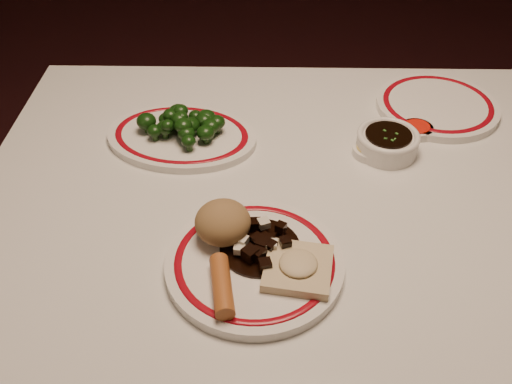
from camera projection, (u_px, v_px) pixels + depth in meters
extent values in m
cube|color=white|center=(311.00, 200.00, 1.02)|extent=(1.20, 0.90, 0.04)
cylinder|color=black|center=(99.00, 205.00, 1.57)|extent=(0.06, 0.06, 0.71)
cylinder|color=black|center=(492.00, 210.00, 1.56)|extent=(0.06, 0.06, 0.71)
cylinder|color=white|center=(255.00, 264.00, 0.87)|extent=(0.28, 0.28, 0.02)
torus|color=maroon|center=(255.00, 260.00, 0.86)|extent=(0.24, 0.24, 0.00)
ellipsoid|color=olive|center=(223.00, 222.00, 0.88)|extent=(0.09, 0.09, 0.06)
cylinder|color=#B2622B|center=(222.00, 286.00, 0.81)|extent=(0.04, 0.11, 0.03)
cube|color=beige|center=(298.00, 268.00, 0.84)|extent=(0.11, 0.11, 0.02)
ellipsoid|color=beige|center=(298.00, 263.00, 0.83)|extent=(0.06, 0.06, 0.02)
cylinder|color=black|center=(260.00, 247.00, 0.88)|extent=(0.13, 0.13, 0.00)
cube|color=black|center=(269.00, 241.00, 0.88)|extent=(0.02, 0.02, 0.02)
cube|color=black|center=(262.00, 245.00, 0.86)|extent=(0.02, 0.02, 0.02)
cube|color=black|center=(270.00, 246.00, 0.86)|extent=(0.02, 0.02, 0.02)
cube|color=black|center=(243.00, 242.00, 0.87)|extent=(0.02, 0.02, 0.02)
cube|color=black|center=(250.00, 254.00, 0.85)|extent=(0.03, 0.03, 0.02)
cube|color=black|center=(265.00, 265.00, 0.83)|extent=(0.02, 0.02, 0.02)
cube|color=black|center=(255.00, 224.00, 0.90)|extent=(0.02, 0.02, 0.02)
cube|color=black|center=(260.00, 244.00, 0.87)|extent=(0.03, 0.03, 0.02)
cube|color=black|center=(285.00, 243.00, 0.86)|extent=(0.02, 0.02, 0.02)
cube|color=black|center=(265.00, 240.00, 0.87)|extent=(0.02, 0.02, 0.02)
cube|color=black|center=(257.00, 240.00, 0.87)|extent=(0.02, 0.02, 0.02)
cube|color=black|center=(258.00, 254.00, 0.85)|extent=(0.03, 0.03, 0.02)
cube|color=black|center=(281.00, 227.00, 0.89)|extent=(0.02, 0.02, 0.01)
cube|color=beige|center=(242.00, 241.00, 0.87)|extent=(0.02, 0.02, 0.01)
cube|color=beige|center=(240.00, 249.00, 0.86)|extent=(0.02, 0.02, 0.01)
cube|color=beige|center=(271.00, 245.00, 0.86)|extent=(0.02, 0.02, 0.01)
cube|color=beige|center=(242.00, 240.00, 0.86)|extent=(0.02, 0.02, 0.01)
cube|color=beige|center=(264.00, 223.00, 0.89)|extent=(0.02, 0.02, 0.01)
torus|color=maroon|center=(181.00, 134.00, 1.12)|extent=(0.30, 0.30, 0.00)
cylinder|color=#23471C|center=(171.00, 128.00, 1.12)|extent=(0.01, 0.01, 0.01)
ellipsoid|color=#11340D|center=(170.00, 122.00, 1.12)|extent=(0.03, 0.03, 0.03)
cylinder|color=#23471C|center=(179.00, 120.00, 1.14)|extent=(0.01, 0.01, 0.01)
ellipsoid|color=#11340D|center=(178.00, 112.00, 1.13)|extent=(0.04, 0.04, 0.03)
cylinder|color=#23471C|center=(166.00, 135.00, 1.10)|extent=(0.01, 0.01, 0.01)
ellipsoid|color=#11340D|center=(165.00, 128.00, 1.09)|extent=(0.03, 0.03, 0.03)
cylinder|color=#23471C|center=(183.00, 129.00, 1.12)|extent=(0.01, 0.01, 0.01)
ellipsoid|color=#11340D|center=(183.00, 123.00, 1.11)|extent=(0.03, 0.03, 0.02)
cylinder|color=#23471C|center=(147.00, 129.00, 1.12)|extent=(0.01, 0.01, 0.01)
ellipsoid|color=#11340D|center=(146.00, 121.00, 1.11)|extent=(0.04, 0.04, 0.03)
cylinder|color=#23471C|center=(189.00, 147.00, 1.07)|extent=(0.01, 0.01, 0.01)
ellipsoid|color=#11340D|center=(189.00, 141.00, 1.06)|extent=(0.03, 0.03, 0.02)
cylinder|color=#23471C|center=(167.00, 126.00, 1.13)|extent=(0.01, 0.01, 0.01)
ellipsoid|color=#11340D|center=(166.00, 119.00, 1.12)|extent=(0.03, 0.03, 0.02)
cylinder|color=#23471C|center=(167.00, 127.00, 1.13)|extent=(0.01, 0.01, 0.01)
ellipsoid|color=#11340D|center=(167.00, 121.00, 1.12)|extent=(0.03, 0.03, 0.02)
cylinder|color=#23471C|center=(187.00, 141.00, 1.09)|extent=(0.01, 0.01, 0.02)
ellipsoid|color=#11340D|center=(186.00, 133.00, 1.07)|extent=(0.03, 0.03, 0.03)
cylinder|color=#23471C|center=(212.00, 133.00, 1.11)|extent=(0.01, 0.01, 0.01)
ellipsoid|color=#11340D|center=(211.00, 126.00, 1.10)|extent=(0.03, 0.03, 0.03)
cylinder|color=#23471C|center=(181.00, 130.00, 1.11)|extent=(0.01, 0.01, 0.02)
ellipsoid|color=#11340D|center=(180.00, 122.00, 1.10)|extent=(0.04, 0.04, 0.03)
cylinder|color=#23471C|center=(207.00, 125.00, 1.13)|extent=(0.01, 0.01, 0.01)
ellipsoid|color=#11340D|center=(206.00, 118.00, 1.12)|extent=(0.04, 0.04, 0.03)
cylinder|color=#23471C|center=(205.00, 127.00, 1.12)|extent=(0.01, 0.01, 0.01)
ellipsoid|color=#11340D|center=(204.00, 120.00, 1.11)|extent=(0.03, 0.03, 0.03)
cylinder|color=#23471C|center=(206.00, 140.00, 1.09)|extent=(0.01, 0.01, 0.01)
ellipsoid|color=#11340D|center=(206.00, 133.00, 1.08)|extent=(0.03, 0.03, 0.03)
cylinder|color=#23471C|center=(155.00, 137.00, 1.10)|extent=(0.01, 0.01, 0.01)
ellipsoid|color=#11340D|center=(155.00, 131.00, 1.09)|extent=(0.03, 0.03, 0.02)
cylinder|color=#23471C|center=(217.00, 130.00, 1.12)|extent=(0.01, 0.01, 0.01)
ellipsoid|color=#11340D|center=(217.00, 122.00, 1.10)|extent=(0.03, 0.03, 0.03)
cylinder|color=#23471C|center=(191.00, 132.00, 1.11)|extent=(0.01, 0.01, 0.01)
ellipsoid|color=#11340D|center=(190.00, 125.00, 1.10)|extent=(0.04, 0.04, 0.03)
cylinder|color=#23471C|center=(196.00, 122.00, 1.14)|extent=(0.01, 0.01, 0.01)
ellipsoid|color=#11340D|center=(195.00, 116.00, 1.13)|extent=(0.03, 0.03, 0.02)
cylinder|color=#23471C|center=(175.00, 122.00, 1.14)|extent=(0.01, 0.01, 0.01)
ellipsoid|color=#11340D|center=(174.00, 115.00, 1.13)|extent=(0.03, 0.03, 0.03)
ellipsoid|color=#11340D|center=(181.00, 111.00, 1.11)|extent=(0.03, 0.03, 0.02)
ellipsoid|color=#11340D|center=(183.00, 126.00, 1.08)|extent=(0.03, 0.03, 0.03)
ellipsoid|color=#11340D|center=(182.00, 117.00, 1.09)|extent=(0.03, 0.03, 0.02)
ellipsoid|color=#11340D|center=(170.00, 115.00, 1.11)|extent=(0.03, 0.03, 0.02)
ellipsoid|color=#11340D|center=(179.00, 119.00, 1.09)|extent=(0.03, 0.03, 0.03)
ellipsoid|color=#11340D|center=(167.00, 125.00, 1.08)|extent=(0.02, 0.02, 0.02)
cylinder|color=white|center=(387.00, 144.00, 1.09)|extent=(0.12, 0.12, 0.04)
cylinder|color=black|center=(389.00, 135.00, 1.07)|extent=(0.09, 0.09, 0.00)
cylinder|color=white|center=(417.00, 130.00, 1.14)|extent=(0.06, 0.06, 0.02)
cylinder|color=red|center=(418.00, 126.00, 1.13)|extent=(0.05, 0.05, 0.00)
cylinder|color=white|center=(369.00, 151.00, 1.09)|extent=(0.06, 0.06, 0.02)
cylinder|color=#EBD260|center=(370.00, 147.00, 1.08)|extent=(0.05, 0.05, 0.00)
cylinder|color=white|center=(437.00, 106.00, 1.21)|extent=(0.26, 0.26, 0.02)
torus|color=maroon|center=(438.00, 103.00, 1.20)|extent=(0.23, 0.23, 0.00)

